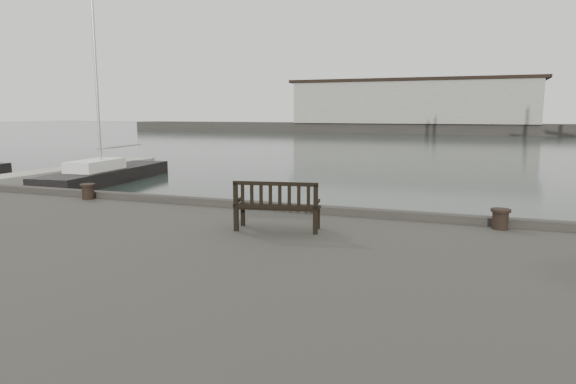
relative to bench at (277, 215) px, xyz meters
name	(u,v)px	position (x,y,z in m)	size (l,w,h in m)	color
ground	(270,266)	(-1.13, 2.27, -1.89)	(400.00, 400.00, 0.00)	black
pontoon	(18,179)	(-21.13, 12.27, -1.64)	(2.00, 24.00, 0.50)	#A7A49B
breakwater	(429,111)	(-5.69, 94.27, 2.41)	(140.00, 9.50, 12.20)	#383530
bench	(277,215)	(0.00, 0.00, 0.00)	(1.87, 0.93, 1.03)	black
bollard_left	(88,191)	(-6.59, 1.77, -0.11)	(0.42, 0.42, 0.44)	black
bollard_right	(500,219)	(4.43, 1.77, -0.11)	(0.42, 0.42, 0.44)	black
yacht_c	(107,178)	(-16.47, 14.33, -1.64)	(3.71, 10.67, 13.94)	black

